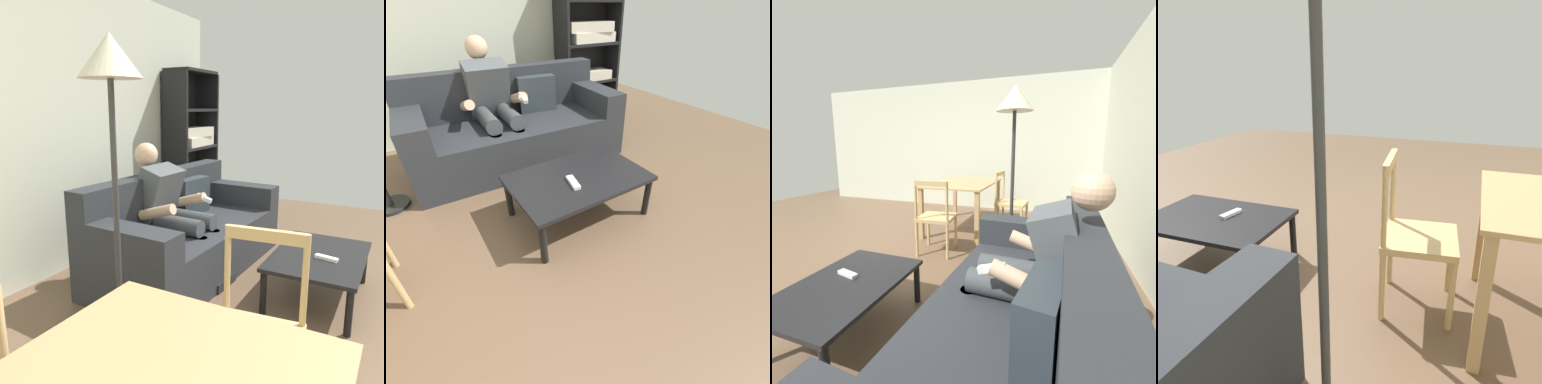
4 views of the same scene
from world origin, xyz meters
The scene contains 10 objects.
ground_plane centered at (0.00, 0.00, 0.00)m, with size 8.35×8.35×0.00m, color brown.
wall_side centered at (-3.05, 0.00, 1.33)m, with size 0.12×6.35×2.66m, color beige.
couch centered at (0.98, 2.15, 0.33)m, with size 2.14×1.00×0.89m.
person_lounging centered at (0.80, 2.21, 0.62)m, with size 0.61×0.95×1.18m.
coffee_table centered at (0.98, 0.94, 0.32)m, with size 1.00×0.67×0.36m.
tv_remote centered at (0.89, 0.87, 0.38)m, with size 0.05×0.17×0.02m, color white.
dining_table centered at (-1.50, 0.94, 0.66)m, with size 1.41×0.93×0.76m.
dining_chair_near_wall centered at (-1.50, 1.68, 0.47)m, with size 0.46×0.46×0.95m.
dining_chair_facing_couch centered at (-0.46, 0.94, 0.46)m, with size 0.46×0.46×0.93m.
floor_lamp centered at (-0.30, 1.88, 1.60)m, with size 0.36×0.36×1.89m.
Camera 3 is at (2.24, 2.27, 1.30)m, focal length 23.62 mm.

